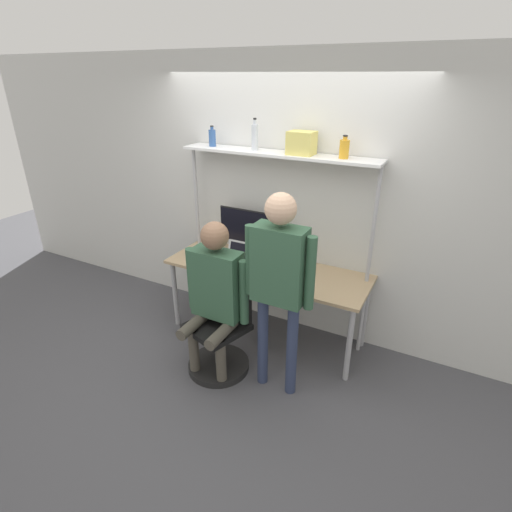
{
  "coord_description": "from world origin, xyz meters",
  "views": [
    {
      "loc": [
        1.53,
        -2.76,
        2.49
      ],
      "look_at": [
        0.14,
        -0.12,
        1.12
      ],
      "focal_mm": 28.0,
      "sensor_mm": 36.0,
      "label": 1
    }
  ],
  "objects_px": {
    "monitor": "(249,230)",
    "laptop": "(242,261)",
    "person_seated": "(215,288)",
    "bottle_clear": "(255,137)",
    "bottle_blue": "(212,138)",
    "office_chair": "(221,340)",
    "storage_box": "(301,143)",
    "cell_phone": "(266,276)",
    "bottle_amber": "(344,149)",
    "person_standing": "(279,272)"
  },
  "relations": [
    {
      "from": "bottle_blue",
      "to": "cell_phone",
      "type": "bearing_deg",
      "value": -25.21
    },
    {
      "from": "monitor",
      "to": "person_standing",
      "type": "relative_size",
      "value": 0.37
    },
    {
      "from": "person_seated",
      "to": "storage_box",
      "type": "xyz_separation_m",
      "value": [
        0.38,
        0.87,
        1.1
      ]
    },
    {
      "from": "person_seated",
      "to": "bottle_amber",
      "type": "distance_m",
      "value": 1.58
    },
    {
      "from": "person_standing",
      "to": "monitor",
      "type": "bearing_deg",
      "value": 131.15
    },
    {
      "from": "storage_box",
      "to": "bottle_clear",
      "type": "bearing_deg",
      "value": 180.0
    },
    {
      "from": "bottle_blue",
      "to": "monitor",
      "type": "bearing_deg",
      "value": -1.95
    },
    {
      "from": "office_chair",
      "to": "bottle_clear",
      "type": "xyz_separation_m",
      "value": [
        -0.09,
        0.83,
        1.68
      ]
    },
    {
      "from": "laptop",
      "to": "bottle_clear",
      "type": "height_order",
      "value": "bottle_clear"
    },
    {
      "from": "laptop",
      "to": "storage_box",
      "type": "xyz_separation_m",
      "value": [
        0.44,
        0.29,
        1.1
      ]
    },
    {
      "from": "monitor",
      "to": "bottle_clear",
      "type": "relative_size",
      "value": 2.3
    },
    {
      "from": "person_seated",
      "to": "storage_box",
      "type": "relative_size",
      "value": 6.28
    },
    {
      "from": "cell_phone",
      "to": "bottle_blue",
      "type": "distance_m",
      "value": 1.43
    },
    {
      "from": "cell_phone",
      "to": "office_chair",
      "type": "distance_m",
      "value": 0.71
    },
    {
      "from": "monitor",
      "to": "person_seated",
      "type": "xyz_separation_m",
      "value": [
        0.15,
        -0.86,
        -0.21
      ]
    },
    {
      "from": "laptop",
      "to": "person_seated",
      "type": "relative_size",
      "value": 0.25
    },
    {
      "from": "bottle_clear",
      "to": "person_seated",
      "type": "bearing_deg",
      "value": -84.77
    },
    {
      "from": "cell_phone",
      "to": "person_seated",
      "type": "distance_m",
      "value": 0.56
    },
    {
      "from": "monitor",
      "to": "laptop",
      "type": "xyz_separation_m",
      "value": [
        0.08,
        -0.28,
        -0.21
      ]
    },
    {
      "from": "office_chair",
      "to": "bottle_clear",
      "type": "distance_m",
      "value": 1.87
    },
    {
      "from": "office_chair",
      "to": "bottle_blue",
      "type": "height_order",
      "value": "bottle_blue"
    },
    {
      "from": "cell_phone",
      "to": "bottle_blue",
      "type": "bearing_deg",
      "value": 154.79
    },
    {
      "from": "person_seated",
      "to": "bottle_clear",
      "type": "height_order",
      "value": "bottle_clear"
    },
    {
      "from": "person_standing",
      "to": "storage_box",
      "type": "height_order",
      "value": "storage_box"
    },
    {
      "from": "storage_box",
      "to": "office_chair",
      "type": "bearing_deg",
      "value": -113.69
    },
    {
      "from": "bottle_clear",
      "to": "monitor",
      "type": "bearing_deg",
      "value": -168.5
    },
    {
      "from": "bottle_amber",
      "to": "monitor",
      "type": "bearing_deg",
      "value": -179.14
    },
    {
      "from": "cell_phone",
      "to": "office_chair",
      "type": "bearing_deg",
      "value": -114.72
    },
    {
      "from": "laptop",
      "to": "office_chair",
      "type": "bearing_deg",
      "value": -81.62
    },
    {
      "from": "person_standing",
      "to": "office_chair",
      "type": "bearing_deg",
      "value": 179.75
    },
    {
      "from": "laptop",
      "to": "bottle_clear",
      "type": "distance_m",
      "value": 1.16
    },
    {
      "from": "bottle_amber",
      "to": "storage_box",
      "type": "distance_m",
      "value": 0.38
    },
    {
      "from": "person_standing",
      "to": "bottle_blue",
      "type": "relative_size",
      "value": 9.01
    },
    {
      "from": "person_seated",
      "to": "bottle_blue",
      "type": "xyz_separation_m",
      "value": [
        -0.54,
        0.87,
        1.08
      ]
    },
    {
      "from": "cell_phone",
      "to": "person_seated",
      "type": "relative_size",
      "value": 0.11
    },
    {
      "from": "person_standing",
      "to": "bottle_amber",
      "type": "distance_m",
      "value": 1.17
    },
    {
      "from": "laptop",
      "to": "bottle_blue",
      "type": "distance_m",
      "value": 1.22
    },
    {
      "from": "bottle_clear",
      "to": "bottle_blue",
      "type": "xyz_separation_m",
      "value": [
        -0.46,
        0.0,
        -0.04
      ]
    },
    {
      "from": "cell_phone",
      "to": "office_chair",
      "type": "height_order",
      "value": "office_chair"
    },
    {
      "from": "person_seated",
      "to": "office_chair",
      "type": "bearing_deg",
      "value": 73.66
    },
    {
      "from": "cell_phone",
      "to": "bottle_amber",
      "type": "xyz_separation_m",
      "value": [
        0.53,
        0.36,
        1.15
      ]
    },
    {
      "from": "cell_phone",
      "to": "bottle_clear",
      "type": "distance_m",
      "value": 1.28
    },
    {
      "from": "laptop",
      "to": "person_standing",
      "type": "distance_m",
      "value": 0.88
    },
    {
      "from": "bottle_amber",
      "to": "laptop",
      "type": "bearing_deg",
      "value": -160.26
    },
    {
      "from": "person_standing",
      "to": "bottle_clear",
      "type": "distance_m",
      "value": 1.35
    },
    {
      "from": "monitor",
      "to": "cell_phone",
      "type": "xyz_separation_m",
      "value": [
        0.37,
        -0.35,
        -0.28
      ]
    },
    {
      "from": "cell_phone",
      "to": "storage_box",
      "type": "distance_m",
      "value": 1.23
    },
    {
      "from": "person_standing",
      "to": "bottle_clear",
      "type": "relative_size",
      "value": 6.13
    },
    {
      "from": "monitor",
      "to": "person_seated",
      "type": "distance_m",
      "value": 0.89
    },
    {
      "from": "person_seated",
      "to": "monitor",
      "type": "bearing_deg",
      "value": 99.68
    }
  ]
}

